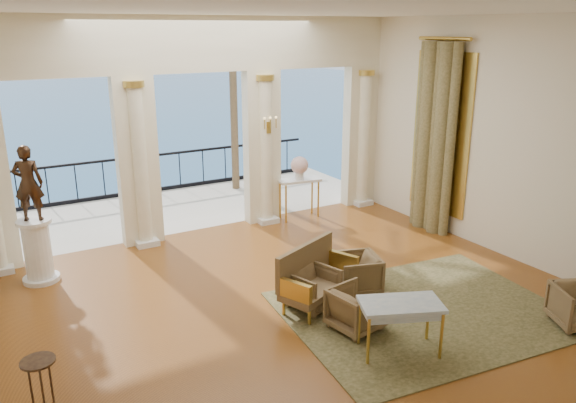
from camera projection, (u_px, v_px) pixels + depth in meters
floor at (297, 300)px, 9.16m from camera, size 9.00×9.00×0.00m
room_walls at (342, 137)px, 7.39m from camera, size 9.00×9.00×9.00m
arcade at (202, 113)px, 11.55m from camera, size 9.00×0.56×4.50m
terrace at (177, 209)px, 13.96m from camera, size 10.00×3.60×0.10m
balustrade at (156, 177)px, 15.15m from camera, size 9.00×0.06×1.03m
palm_tree at (232, 35)px, 14.36m from camera, size 2.00×2.00×4.50m
sea at (10, 127)px, 60.47m from camera, size 160.00×160.00×0.00m
curtain at (434, 138)px, 11.86m from camera, size 0.33×1.40×4.09m
window_frame at (441, 134)px, 11.92m from camera, size 0.04×1.60×3.40m
wall_sconce at (269, 126)px, 12.07m from camera, size 0.30×0.11×0.33m
rug at (423, 312)px, 8.77m from camera, size 4.52×3.69×0.02m
armchair_a at (313, 286)px, 8.85m from camera, size 0.85×0.82×0.71m
armchair_c at (357, 272)px, 9.37m from camera, size 0.83×0.86×0.72m
armchair_d at (356, 307)px, 8.21m from camera, size 0.74×0.78×0.70m
settee at (314, 275)px, 8.95m from camera, size 1.60×1.16×0.97m
game_table at (401, 308)px, 7.51m from camera, size 1.24×0.98×0.75m
pedestal at (38, 252)px, 9.72m from camera, size 0.62×0.62×1.13m
statue at (28, 183)px, 9.35m from camera, size 0.55×0.45×1.30m
console_table at (299, 186)px, 12.92m from camera, size 1.03×0.52×0.93m
urn at (300, 166)px, 12.78m from camera, size 0.40×0.40×0.53m
side_table at (39, 367)px, 6.41m from camera, size 0.39×0.39×0.64m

